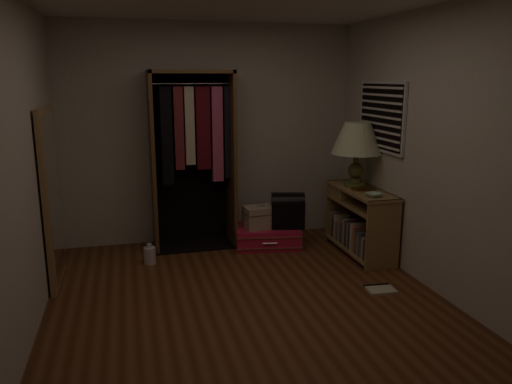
{
  "coord_description": "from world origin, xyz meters",
  "views": [
    {
      "loc": [
        -0.98,
        -3.96,
        1.96
      ],
      "look_at": [
        0.3,
        0.95,
        0.8
      ],
      "focal_mm": 35.0,
      "sensor_mm": 36.0,
      "label": 1
    }
  ],
  "objects_px": {
    "console_bookshelf": "(358,219)",
    "black_bag": "(288,209)",
    "white_jug": "(150,255)",
    "open_wardrobe": "(195,146)",
    "pink_suitcase": "(267,236)",
    "train_case": "(260,217)",
    "table_lamp": "(357,140)",
    "floor_mirror": "(51,198)"
  },
  "relations": [
    {
      "from": "console_bookshelf",
      "to": "white_jug",
      "type": "height_order",
      "value": "console_bookshelf"
    },
    {
      "from": "console_bookshelf",
      "to": "black_bag",
      "type": "xyz_separation_m",
      "value": [
        -0.72,
        0.4,
        0.06
      ]
    },
    {
      "from": "train_case",
      "to": "white_jug",
      "type": "xyz_separation_m",
      "value": [
        -1.3,
        -0.24,
        -0.27
      ]
    },
    {
      "from": "floor_mirror",
      "to": "black_bag",
      "type": "height_order",
      "value": "floor_mirror"
    },
    {
      "from": "console_bookshelf",
      "to": "pink_suitcase",
      "type": "xyz_separation_m",
      "value": [
        -0.95,
        0.47,
        -0.27
      ]
    },
    {
      "from": "console_bookshelf",
      "to": "white_jug",
      "type": "bearing_deg",
      "value": 174.64
    },
    {
      "from": "floor_mirror",
      "to": "black_bag",
      "type": "relative_size",
      "value": 3.93
    },
    {
      "from": "pink_suitcase",
      "to": "white_jug",
      "type": "xyz_separation_m",
      "value": [
        -1.39,
        -0.25,
        -0.02
      ]
    },
    {
      "from": "open_wardrobe",
      "to": "black_bag",
      "type": "xyz_separation_m",
      "value": [
        1.04,
        -0.33,
        -0.75
      ]
    },
    {
      "from": "open_wardrobe",
      "to": "white_jug",
      "type": "relative_size",
      "value": 9.17
    },
    {
      "from": "open_wardrobe",
      "to": "white_jug",
      "type": "height_order",
      "value": "open_wardrobe"
    },
    {
      "from": "floor_mirror",
      "to": "table_lamp",
      "type": "bearing_deg",
      "value": 3.27
    },
    {
      "from": "train_case",
      "to": "open_wardrobe",
      "type": "bearing_deg",
      "value": 153.26
    },
    {
      "from": "train_case",
      "to": "table_lamp",
      "type": "height_order",
      "value": "table_lamp"
    },
    {
      "from": "floor_mirror",
      "to": "train_case",
      "type": "distance_m",
      "value": 2.31
    },
    {
      "from": "open_wardrobe",
      "to": "floor_mirror",
      "type": "xyz_separation_m",
      "value": [
        -1.48,
        -0.77,
        -0.35
      ]
    },
    {
      "from": "train_case",
      "to": "black_bag",
      "type": "xyz_separation_m",
      "value": [
        0.32,
        -0.06,
        0.09
      ]
    },
    {
      "from": "train_case",
      "to": "white_jug",
      "type": "distance_m",
      "value": 1.35
    },
    {
      "from": "open_wardrobe",
      "to": "pink_suitcase",
      "type": "relative_size",
      "value": 2.4
    },
    {
      "from": "white_jug",
      "to": "console_bookshelf",
      "type": "bearing_deg",
      "value": -5.36
    },
    {
      "from": "open_wardrobe",
      "to": "table_lamp",
      "type": "bearing_deg",
      "value": -18.37
    },
    {
      "from": "console_bookshelf",
      "to": "open_wardrobe",
      "type": "bearing_deg",
      "value": 157.57
    },
    {
      "from": "table_lamp",
      "to": "white_jug",
      "type": "bearing_deg",
      "value": 178.06
    },
    {
      "from": "white_jug",
      "to": "pink_suitcase",
      "type": "bearing_deg",
      "value": 10.12
    },
    {
      "from": "white_jug",
      "to": "open_wardrobe",
      "type": "bearing_deg",
      "value": 40.84
    },
    {
      "from": "black_bag",
      "to": "white_jug",
      "type": "bearing_deg",
      "value": -160.37
    },
    {
      "from": "console_bookshelf",
      "to": "table_lamp",
      "type": "height_order",
      "value": "table_lamp"
    },
    {
      "from": "floor_mirror",
      "to": "open_wardrobe",
      "type": "bearing_deg",
      "value": 27.45
    },
    {
      "from": "pink_suitcase",
      "to": "black_bag",
      "type": "distance_m",
      "value": 0.41
    },
    {
      "from": "black_bag",
      "to": "train_case",
      "type": "bearing_deg",
      "value": -177.13
    },
    {
      "from": "train_case",
      "to": "table_lamp",
      "type": "xyz_separation_m",
      "value": [
        1.04,
        -0.32,
        0.92
      ]
    },
    {
      "from": "open_wardrobe",
      "to": "pink_suitcase",
      "type": "distance_m",
      "value": 1.37
    },
    {
      "from": "console_bookshelf",
      "to": "white_jug",
      "type": "relative_size",
      "value": 5.01
    },
    {
      "from": "table_lamp",
      "to": "open_wardrobe",
      "type": "bearing_deg",
      "value": 161.63
    },
    {
      "from": "console_bookshelf",
      "to": "table_lamp",
      "type": "bearing_deg",
      "value": 87.96
    },
    {
      "from": "open_wardrobe",
      "to": "black_bag",
      "type": "bearing_deg",
      "value": -17.44
    },
    {
      "from": "table_lamp",
      "to": "train_case",
      "type": "bearing_deg",
      "value": 163.05
    },
    {
      "from": "open_wardrobe",
      "to": "floor_mirror",
      "type": "distance_m",
      "value": 1.71
    },
    {
      "from": "floor_mirror",
      "to": "train_case",
      "type": "height_order",
      "value": "floor_mirror"
    },
    {
      "from": "console_bookshelf",
      "to": "train_case",
      "type": "bearing_deg",
      "value": 156.19
    },
    {
      "from": "train_case",
      "to": "white_jug",
      "type": "height_order",
      "value": "train_case"
    },
    {
      "from": "pink_suitcase",
      "to": "train_case",
      "type": "distance_m",
      "value": 0.26
    }
  ]
}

